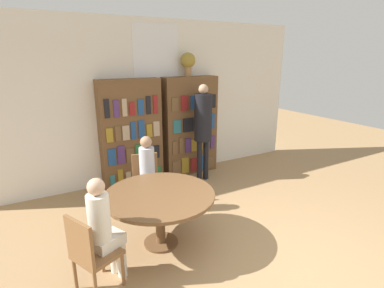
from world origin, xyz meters
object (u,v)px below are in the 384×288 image
object	(u,v)px
seated_reader_left	(148,172)
librarian_standing	(203,122)
chair_near_camera	(90,252)
chair_left_side	(146,179)
seated_reader_right	(104,226)
bookshelf_left	(131,134)
flower_vase	(188,62)
reading_table	(160,200)
bookshelf_right	(190,126)

from	to	relation	value
seated_reader_left	librarian_standing	distance (m)	1.63
chair_near_camera	chair_left_side	bearing A→B (deg)	117.00
seated_reader_left	seated_reader_right	world-z (taller)	same
seated_reader_left	seated_reader_right	bearing A→B (deg)	63.02
chair_left_side	seated_reader_right	size ratio (longest dim) A/B	0.72
bookshelf_left	flower_vase	bearing A→B (deg)	0.22
reading_table	seated_reader_right	xyz separation A→B (m)	(-0.76, -0.35, 0.05)
flower_vase	seated_reader_left	distance (m)	2.40
bookshelf_left	chair_near_camera	bearing A→B (deg)	-117.15
bookshelf_right	librarian_standing	distance (m)	0.53
flower_vase	chair_left_side	world-z (taller)	flower_vase
chair_left_side	librarian_standing	xyz separation A→B (m)	(1.36, 0.53, 0.67)
flower_vase	seated_reader_left	size ratio (longest dim) A/B	0.37
chair_left_side	librarian_standing	distance (m)	1.60
bookshelf_right	flower_vase	bearing A→B (deg)	173.09
flower_vase	chair_near_camera	bearing A→B (deg)	-134.91
flower_vase	seated_reader_right	bearing A→B (deg)	-133.76
bookshelf_right	flower_vase	distance (m)	1.26
chair_left_side	chair_near_camera	bearing A→B (deg)	63.00
bookshelf_right	reading_table	distance (m)	2.59
reading_table	chair_left_side	world-z (taller)	chair_left_side
bookshelf_right	seated_reader_left	world-z (taller)	bookshelf_right
bookshelf_left	chair_near_camera	distance (m)	2.81
seated_reader_left	chair_left_side	bearing A→B (deg)	-90.00
bookshelf_left	bookshelf_right	xyz separation A→B (m)	(1.23, -0.00, -0.00)
bookshelf_left	librarian_standing	size ratio (longest dim) A/B	1.06
bookshelf_left	flower_vase	world-z (taller)	flower_vase
reading_table	librarian_standing	distance (m)	2.25
flower_vase	reading_table	world-z (taller)	flower_vase
bookshelf_left	bookshelf_right	world-z (taller)	same
chair_near_camera	chair_left_side	size ratio (longest dim) A/B	1.00
seated_reader_right	librarian_standing	bearing A→B (deg)	104.50
chair_near_camera	seated_reader_left	xyz separation A→B (m)	(1.10, 1.25, 0.19)
bookshelf_left	chair_left_side	size ratio (longest dim) A/B	2.24
reading_table	chair_near_camera	distance (m)	1.03
bookshelf_left	seated_reader_left	bearing A→B (deg)	-97.42
bookshelf_left	reading_table	size ratio (longest dim) A/B	1.42
bookshelf_right	reading_table	xyz separation A→B (m)	(-1.56, -2.03, -0.36)
bookshelf_right	chair_near_camera	distance (m)	3.54
seated_reader_left	librarian_standing	size ratio (longest dim) A/B	0.66
flower_vase	seated_reader_right	world-z (taller)	flower_vase
bookshelf_right	chair_near_camera	xyz separation A→B (m)	(-2.49, -2.46, -0.49)
bookshelf_right	flower_vase	xyz separation A→B (m)	(-0.04, 0.00, 1.26)
chair_near_camera	bookshelf_left	bearing A→B (deg)	128.41
bookshelf_left	reading_table	xyz separation A→B (m)	(-0.33, -2.03, -0.36)
flower_vase	bookshelf_right	bearing A→B (deg)	-6.91
chair_near_camera	seated_reader_right	bearing A→B (deg)	90.00
reading_table	chair_left_side	xyz separation A→B (m)	(0.21, 1.01, -0.13)
flower_vase	librarian_standing	bearing A→B (deg)	-85.42
bookshelf_right	chair_left_side	xyz separation A→B (m)	(-1.35, -1.03, -0.49)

